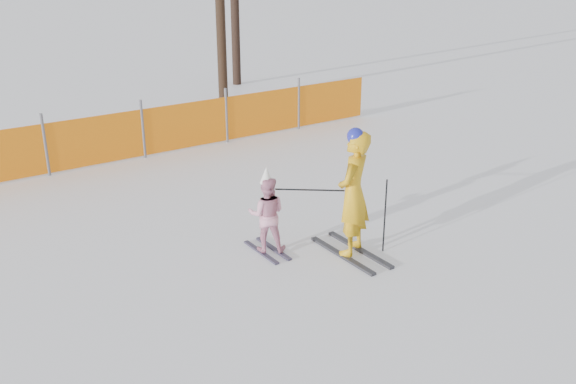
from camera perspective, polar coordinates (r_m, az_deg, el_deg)
name	(u,v)px	position (r m, az deg, el deg)	size (l,w,h in m)	color
ground	(308,269)	(9.12, 1.78, -6.81)	(120.00, 120.00, 0.00)	white
adult	(353,193)	(9.18, 5.82, -0.09)	(0.80, 1.41, 1.93)	black
child	(267,214)	(9.34, -1.89, -1.94)	(0.70, 0.88, 1.33)	black
ski_poles	(350,204)	(9.31, 5.56, -1.07)	(1.35, 0.90, 1.14)	black
safety_fence	(41,149)	(13.30, -21.12, 3.56)	(16.01, 0.06, 1.25)	#595960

